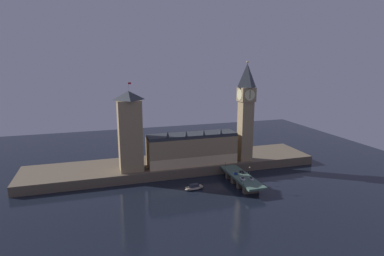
{
  "coord_description": "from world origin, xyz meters",
  "views": [
    {
      "loc": [
        -56.56,
        -190.64,
        83.25
      ],
      "look_at": [
        8.75,
        20.0,
        36.09
      ],
      "focal_mm": 30.0,
      "sensor_mm": 36.0,
      "label": 1
    }
  ],
  "objects": [
    {
      "name": "car_southbound_lead",
      "position": [
        38.89,
        -13.31,
        7.1
      ],
      "size": [
        1.86,
        4.3,
        1.58
      ],
      "color": "silver",
      "rests_on": "bridge"
    },
    {
      "name": "pedestrian_mid_walk",
      "position": [
        41.6,
        -2.85,
        7.24
      ],
      "size": [
        0.38,
        0.38,
        1.67
      ],
      "color": "black",
      "rests_on": "bridge"
    },
    {
      "name": "car_northbound_trail",
      "position": [
        33.45,
        -11.85,
        7.11
      ],
      "size": [
        1.89,
        4.33,
        1.59
      ],
      "color": "white",
      "rests_on": "bridge"
    },
    {
      "name": "ground_plane",
      "position": [
        0.0,
        0.0,
        0.0
      ],
      "size": [
        400.0,
        400.0,
        0.0
      ],
      "primitive_type": "plane",
      "color": "black"
    },
    {
      "name": "street_lamp_near",
      "position": [
        30.34,
        -19.72,
        10.42
      ],
      "size": [
        1.34,
        0.6,
        6.49
      ],
      "color": "#2D3333",
      "rests_on": "bridge"
    },
    {
      "name": "car_northbound_lead",
      "position": [
        33.45,
        -0.74,
        7.02
      ],
      "size": [
        1.84,
        4.02,
        1.42
      ],
      "color": "navy",
      "rests_on": "bridge"
    },
    {
      "name": "clock_tower",
      "position": [
        53.32,
        26.17,
        46.78
      ],
      "size": [
        11.52,
        11.63,
        75.56
      ],
      "color": "#9E845B",
      "rests_on": "embankment"
    },
    {
      "name": "boat_upstream",
      "position": [
        3.05,
        -3.05,
        1.34
      ],
      "size": [
        13.76,
        6.66,
        3.68
      ],
      "color": "#B2A893",
      "rests_on": "ground_plane"
    },
    {
      "name": "pedestrian_near_rail",
      "position": [
        30.74,
        -15.42,
        7.23
      ],
      "size": [
        0.38,
        0.38,
        1.66
      ],
      "color": "black",
      "rests_on": "bridge"
    },
    {
      "name": "street_lamp_far",
      "position": [
        30.34,
        9.72,
        10.53
      ],
      "size": [
        1.34,
        0.6,
        6.66
      ],
      "color": "#2D3333",
      "rests_on": "bridge"
    },
    {
      "name": "victoria_tower",
      "position": [
        -33.5,
        29.39,
        34.72
      ],
      "size": [
        16.1,
        16.1,
        61.81
      ],
      "color": "#9E845B",
      "rests_on": "embankment"
    },
    {
      "name": "parliament_hall",
      "position": [
        11.52,
        28.96,
        18.22
      ],
      "size": [
        66.3,
        17.26,
        27.7
      ],
      "color": "#9E845B",
      "rests_on": "embankment"
    },
    {
      "name": "bridge",
      "position": [
        36.17,
        -5.0,
        4.21
      ],
      "size": [
        12.35,
        46.0,
        6.36
      ],
      "color": "#476656",
      "rests_on": "ground_plane"
    },
    {
      "name": "car_southbound_trail",
      "position": [
        38.89,
        0.39,
        7.08
      ],
      "size": [
        2.03,
        3.99,
        1.54
      ],
      "color": "black",
      "rests_on": "bridge"
    },
    {
      "name": "embankment",
      "position": [
        0.0,
        39.0,
        3.35
      ],
      "size": [
        220.0,
        42.0,
        6.71
      ],
      "color": "brown",
      "rests_on": "ground_plane"
    },
    {
      "name": "street_lamp_mid",
      "position": [
        42.0,
        -5.0,
        10.03
      ],
      "size": [
        1.34,
        0.6,
        5.86
      ],
      "color": "#2D3333",
      "rests_on": "bridge"
    }
  ]
}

